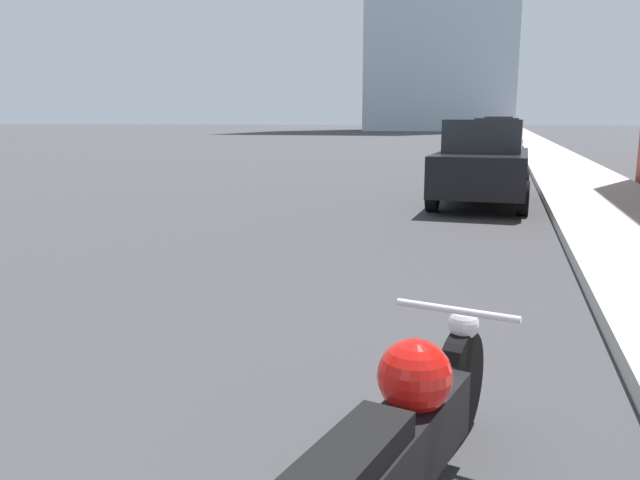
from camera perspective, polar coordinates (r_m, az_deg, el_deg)
sidewalk at (r=38.73m, az=19.44°, el=8.01°), size 2.32×240.00×0.15m
motorcycle at (r=2.60m, az=6.46°, el=-18.65°), size 0.83×2.43×0.75m
parked_car_black at (r=12.65m, az=14.68°, el=6.84°), size 1.86×4.15×1.65m
parked_car_blue at (r=24.95m, az=15.77°, el=8.73°), size 1.98×4.09×1.71m
parked_car_red at (r=37.34m, az=15.93°, el=9.39°), size 1.95×4.02×1.82m
parked_car_white at (r=47.93m, az=16.06°, el=9.61°), size 2.03×4.26×1.80m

